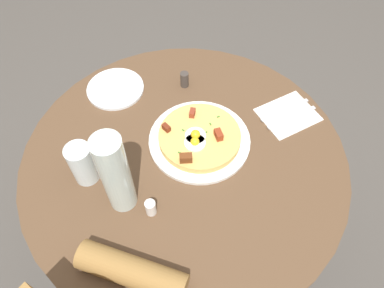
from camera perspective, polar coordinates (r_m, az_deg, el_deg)
ground_plane at (r=1.73m, az=-0.77°, el=-15.76°), size 6.00×6.00×0.00m
dining_table at (r=1.20m, az=-1.07°, el=-6.47°), size 0.94×0.94×0.75m
pizza_plate at (r=1.07m, az=1.19°, el=0.63°), size 0.30×0.30×0.01m
breakfast_pizza at (r=1.06m, az=1.13°, el=1.14°), size 0.24×0.24×0.05m
bread_plate at (r=1.24m, az=-11.99°, el=8.56°), size 0.19×0.19×0.01m
napkin at (r=1.18m, az=14.91°, el=4.50°), size 0.20×0.21×0.00m
fork at (r=1.18m, az=14.44°, el=5.23°), size 0.08×0.17×0.00m
knife at (r=1.17m, az=15.48°, el=4.03°), size 0.08×0.17×0.00m
water_glass at (r=1.00m, az=-16.91°, el=-2.98°), size 0.07×0.07×0.13m
water_bottle at (r=0.88m, az=-11.98°, el=-4.73°), size 0.07×0.07×0.26m
salt_shaker at (r=0.95m, az=-6.54°, el=-9.95°), size 0.03×0.03×0.05m
pepper_shaker at (r=1.21m, az=-1.20°, el=10.15°), size 0.03×0.03×0.05m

